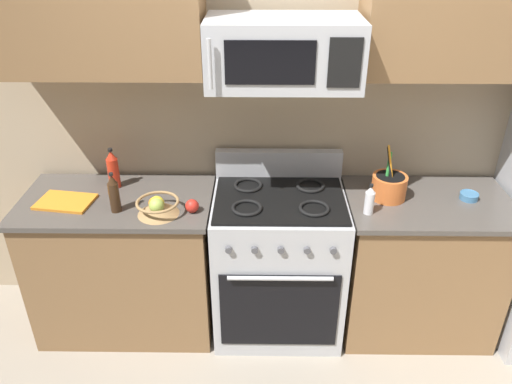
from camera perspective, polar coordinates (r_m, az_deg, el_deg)
wall_back at (r=3.01m, az=2.68°, el=9.15°), size 8.00×0.10×2.60m
counter_left at (r=3.20m, az=-14.60°, el=-7.81°), size 1.09×0.61×0.91m
range_oven at (r=3.08m, az=2.52°, el=-7.92°), size 0.76×0.66×1.09m
counter_right at (r=3.24m, az=17.97°, el=-7.92°), size 0.93×0.61×0.91m
microwave at (r=2.55m, az=3.14°, el=15.61°), size 0.76×0.44×0.33m
utensil_crock at (r=2.92m, az=14.89°, el=0.67°), size 0.20×0.20×0.32m
fruit_basket at (r=2.73m, az=-11.13°, el=-1.59°), size 0.23×0.23×0.11m
apple_loose at (r=2.73m, az=-7.28°, el=-1.58°), size 0.07×0.07×0.07m
cutting_board at (r=3.00m, az=-20.86°, el=-1.03°), size 0.33×0.25×0.02m
bottle_hot_sauce at (r=3.04m, az=-15.94°, el=2.48°), size 0.07×0.07×0.25m
bottle_soy at (r=2.79m, az=-15.85°, el=-0.20°), size 0.06×0.06×0.23m
bottle_vinegar at (r=2.74m, az=12.79°, el=-0.91°), size 0.05×0.05×0.18m
prep_bowl at (r=3.08m, az=23.06°, el=-0.41°), size 0.10×0.10×0.04m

